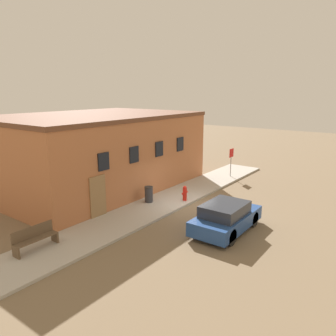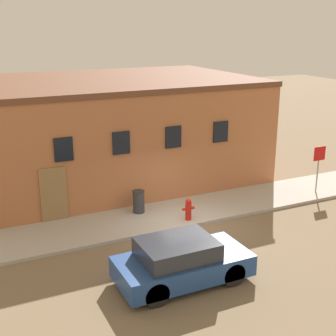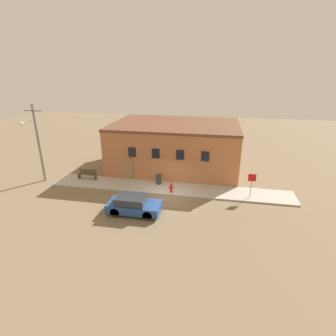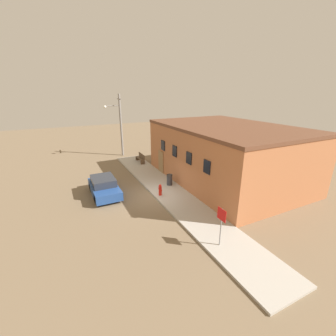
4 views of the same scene
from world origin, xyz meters
The scene contains 7 objects.
ground_plane centered at (0.00, 0.00, 0.00)m, with size 80.00×80.00×0.00m, color #7A664C.
sidewalk centered at (0.00, 1.33, 0.06)m, with size 21.41×2.65×0.12m.
brick_building centered at (-0.39, 7.00, 2.41)m, with size 12.96×8.83×4.82m.
fire_hydrant centered at (0.33, 0.46, 0.56)m, with size 0.49×0.24×0.86m.
stop_sign centered at (6.90, 0.76, 1.55)m, with size 0.62×0.06×2.06m.
trash_bin centered at (-1.10, 1.95, 0.58)m, with size 0.48×0.48×0.90m.
parked_car centered at (-1.85, -3.22, 0.66)m, with size 3.92×1.84×1.36m.
Camera 2 is at (-7.43, -14.03, 7.32)m, focal length 50.00 mm.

